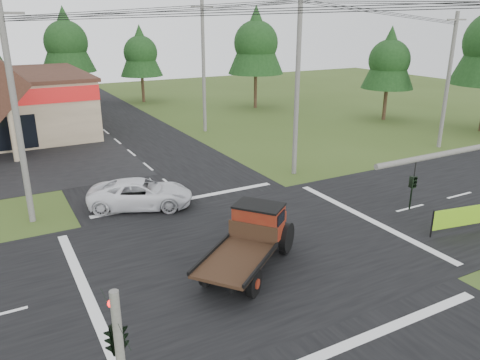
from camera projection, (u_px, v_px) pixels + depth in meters
ground at (249, 250)px, 20.60m from camera, size 120.00×120.00×0.00m
road_ns at (249, 250)px, 20.60m from camera, size 12.00×120.00×0.02m
road_ew at (249, 250)px, 20.60m from camera, size 120.00×12.00×0.02m
traffic_signal_corner at (115, 323)px, 9.97m from camera, size 0.53×2.48×4.40m
utility_pole_nw at (16, 115)px, 21.84m from camera, size 2.00×0.30×10.50m
utility_pole_ne at (297, 83)px, 28.94m from camera, size 2.00×0.30×11.50m
utility_pole_far at (448, 80)px, 35.52m from camera, size 2.00×0.30×10.20m
utility_pole_n at (204, 66)px, 40.59m from camera, size 2.00×0.30×11.20m
tree_row_d at (66, 40)px, 53.00m from camera, size 6.16×6.16×11.11m
tree_row_e at (140, 51)px, 55.42m from camera, size 5.04×5.04×9.09m
tree_side_ne at (256, 41)px, 51.23m from camera, size 6.16×6.16×11.11m
tree_side_e_near at (390, 58)px, 45.36m from camera, size 5.04×5.04×9.09m
antique_flatbed_truck at (248, 242)px, 18.66m from camera, size 5.98×5.34×2.44m
roadside_banner at (466, 219)px, 22.18m from camera, size 3.93×0.80×1.36m
white_pickup at (141, 194)px, 25.13m from camera, size 6.04×4.52×1.52m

